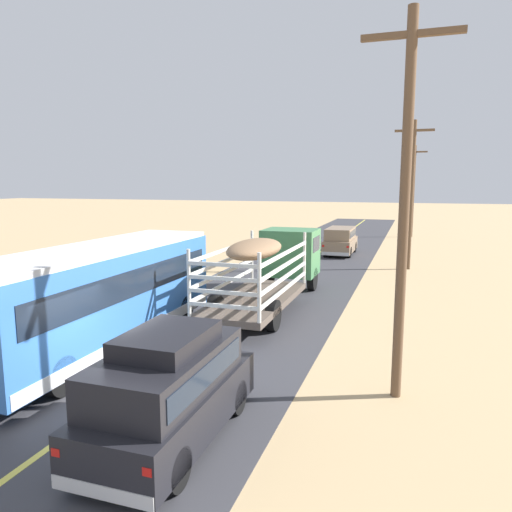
# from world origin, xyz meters

# --- Properties ---
(ground_plane) EXTENTS (240.00, 240.00, 0.00)m
(ground_plane) POSITION_xyz_m (0.00, 0.00, 0.00)
(ground_plane) COLOR tan
(road_surface) EXTENTS (8.00, 120.00, 0.02)m
(road_surface) POSITION_xyz_m (0.00, 0.00, 0.01)
(road_surface) COLOR #38383D
(road_surface) RESTS_ON ground
(road_centre_line) EXTENTS (0.16, 117.60, 0.00)m
(road_centre_line) POSITION_xyz_m (0.00, 0.00, 0.02)
(road_centre_line) COLOR #D8CC4C
(road_centre_line) RESTS_ON road_surface
(suv_near) EXTENTS (1.90, 4.62, 2.29)m
(suv_near) POSITION_xyz_m (2.13, -1.25, 1.15)
(suv_near) COLOR black
(suv_near) RESTS_ON road_surface
(livestock_truck) EXTENTS (2.53, 9.70, 3.02)m
(livestock_truck) POSITION_xyz_m (0.95, 10.84, 1.79)
(livestock_truck) COLOR #3F7F4C
(livestock_truck) RESTS_ON road_surface
(bus) EXTENTS (2.54, 10.00, 3.21)m
(bus) POSITION_xyz_m (-2.50, 3.02, 1.75)
(bus) COLOR #3872C6
(bus) RESTS_ON road_surface
(car_far) EXTENTS (1.90, 4.62, 1.93)m
(car_far) POSITION_xyz_m (1.56, 25.07, 1.09)
(car_far) COLOR #8C7259
(car_far) RESTS_ON road_surface
(power_pole_near) EXTENTS (2.20, 0.24, 8.91)m
(power_pole_near) POSITION_xyz_m (6.30, 2.35, 4.76)
(power_pole_near) COLOR brown
(power_pole_near) RESTS_ON ground
(power_pole_mid) EXTENTS (2.20, 0.24, 8.70)m
(power_pole_mid) POSITION_xyz_m (6.30, 20.53, 4.65)
(power_pole_mid) COLOR brown
(power_pole_mid) RESTS_ON ground
(power_pole_far) EXTENTS (2.20, 0.24, 8.57)m
(power_pole_far) POSITION_xyz_m (6.30, 38.70, 4.58)
(power_pole_far) COLOR brown
(power_pole_far) RESTS_ON ground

